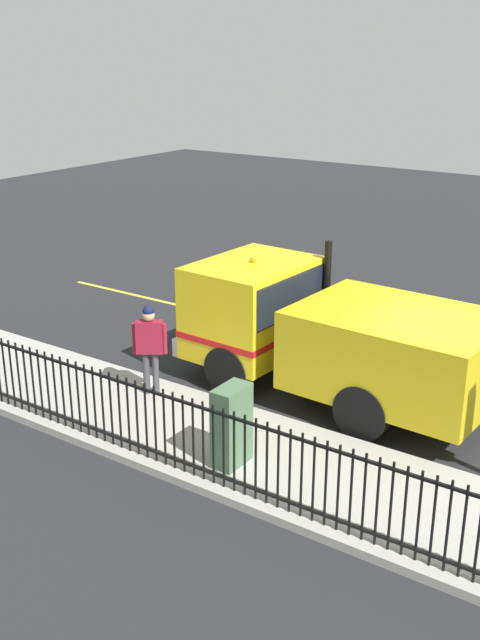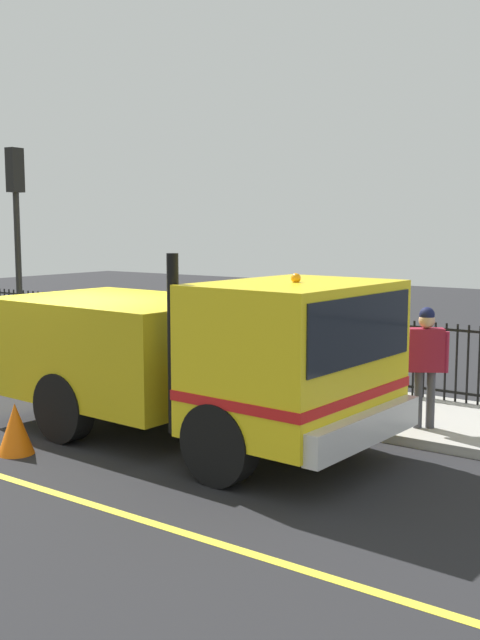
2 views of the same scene
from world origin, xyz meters
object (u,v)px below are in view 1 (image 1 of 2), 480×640
at_px(traffic_cone, 437,364).
at_px(work_truck, 319,327).
at_px(worker_standing, 150,340).
at_px(utility_cabinet, 232,426).

bearing_deg(traffic_cone, work_truck, -43.08).
xyz_separation_m(worker_standing, utility_cabinet, (1.19, 2.63, -0.40)).
bearing_deg(utility_cabinet, traffic_cone, 164.91).
relative_size(worker_standing, utility_cabinet, 1.34).
bearing_deg(traffic_cone, worker_standing, -46.20).
height_order(work_truck, traffic_cone, work_truck).
xyz_separation_m(work_truck, traffic_cone, (-1.78, 1.66, -0.95)).
relative_size(work_truck, traffic_cone, 8.87).
bearing_deg(worker_standing, traffic_cone, 11.27).
height_order(worker_standing, traffic_cone, worker_standing).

